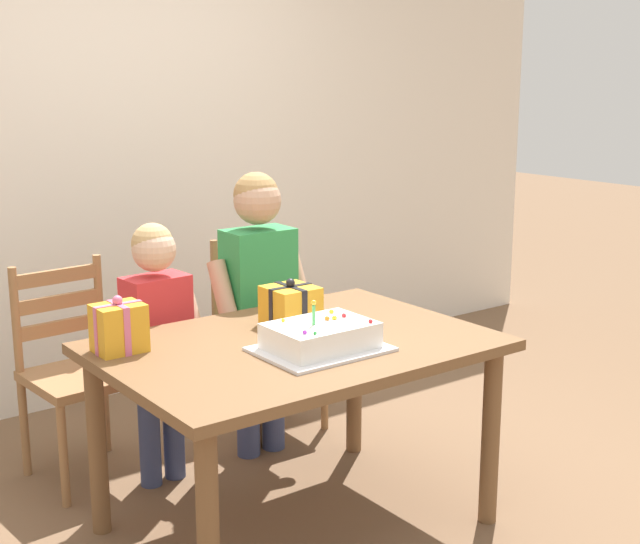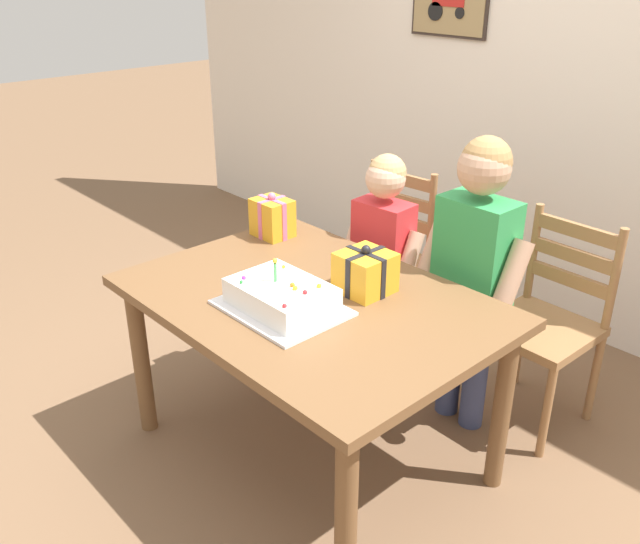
% 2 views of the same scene
% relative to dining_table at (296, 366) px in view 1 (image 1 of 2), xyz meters
% --- Properties ---
extents(ground_plane, '(20.00, 20.00, 0.00)m').
position_rel_dining_table_xyz_m(ground_plane, '(0.00, 0.00, -0.65)').
color(ground_plane, brown).
extents(back_wall, '(6.40, 0.11, 2.60)m').
position_rel_dining_table_xyz_m(back_wall, '(-0.00, 1.79, 0.65)').
color(back_wall, silver).
rests_on(back_wall, ground).
extents(dining_table, '(1.39, 0.98, 0.74)m').
position_rel_dining_table_xyz_m(dining_table, '(0.00, 0.00, 0.00)').
color(dining_table, brown).
rests_on(dining_table, ground).
extents(birthday_cake, '(0.44, 0.34, 0.19)m').
position_rel_dining_table_xyz_m(birthday_cake, '(0.01, -0.14, 0.14)').
color(birthday_cake, silver).
rests_on(birthday_cake, dining_table).
extents(gift_box_red_large, '(0.18, 0.15, 0.21)m').
position_rel_dining_table_xyz_m(gift_box_red_large, '(-0.56, 0.28, 0.18)').
color(gift_box_red_large, gold).
rests_on(gift_box_red_large, dining_table).
extents(gift_box_beside_cake, '(0.19, 0.19, 0.19)m').
position_rel_dining_table_xyz_m(gift_box_beside_cake, '(0.11, 0.18, 0.17)').
color(gift_box_beside_cake, gold).
rests_on(gift_box_beside_cake, dining_table).
extents(chair_left, '(0.45, 0.45, 0.92)m').
position_rel_dining_table_xyz_m(chair_left, '(-0.48, 0.93, -0.18)').
color(chair_left, '#996B42').
rests_on(chair_left, ground).
extents(chair_right, '(0.43, 0.43, 0.92)m').
position_rel_dining_table_xyz_m(chair_right, '(0.47, 0.93, -0.18)').
color(chair_right, '#996B42').
rests_on(chair_right, ground).
extents(child_older, '(0.46, 0.26, 1.28)m').
position_rel_dining_table_xyz_m(child_older, '(0.27, 0.65, 0.14)').
color(child_older, '#38426B').
rests_on(child_older, ground).
extents(child_younger, '(0.41, 0.24, 1.11)m').
position_rel_dining_table_xyz_m(child_younger, '(-0.23, 0.65, 0.03)').
color(child_younger, '#38426B').
rests_on(child_younger, ground).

